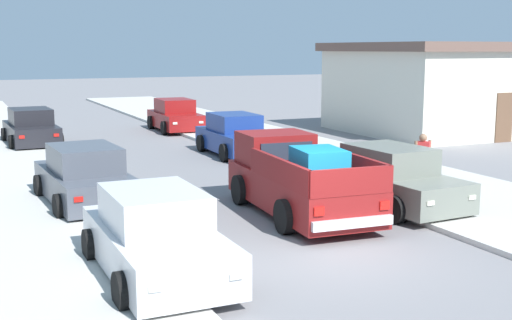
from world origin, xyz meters
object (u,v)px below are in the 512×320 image
(pickup_truck, at_px, (298,180))
(car_right_far, at_px, (156,237))
(pedestrian, at_px, (422,158))
(car_left_near, at_px, (31,128))
(car_left_mid, at_px, (85,178))
(car_left_far, at_px, (390,179))
(roadside_house, at_px, (442,87))
(car_right_mid, at_px, (175,116))
(car_right_near, at_px, (235,136))

(pickup_truck, relative_size, car_right_far, 1.25)
(pickup_truck, relative_size, pedestrian, 3.35)
(car_right_far, bearing_deg, pickup_truck, 34.60)
(car_left_near, bearing_deg, car_left_mid, -89.58)
(car_left_near, bearing_deg, car_left_far, -64.88)
(car_left_near, distance_m, roadside_house, 18.70)
(car_left_mid, bearing_deg, pickup_truck, -33.22)
(car_right_mid, relative_size, pedestrian, 2.71)
(car_right_mid, xyz_separation_m, car_right_far, (-6.68, -19.98, 0.00))
(car_left_mid, bearing_deg, car_left_far, -25.70)
(car_left_mid, relative_size, car_right_mid, 1.01)
(car_left_mid, relative_size, car_right_far, 1.02)
(car_right_far, distance_m, roadside_house, 23.24)
(car_left_near, bearing_deg, pickup_truck, -72.50)
(car_right_far, bearing_deg, roadside_house, 38.50)
(car_right_near, distance_m, car_right_far, 13.61)
(pickup_truck, bearing_deg, car_right_near, 76.82)
(car_left_far, bearing_deg, pedestrian, 33.58)
(pickup_truck, height_order, car_left_near, pickup_truck)
(pedestrian, bearing_deg, car_right_far, -155.66)
(car_right_far, bearing_deg, car_left_far, 21.22)
(car_left_near, bearing_deg, roadside_house, -9.66)
(car_right_near, bearing_deg, pickup_truck, -103.18)
(car_left_mid, xyz_separation_m, car_left_far, (6.92, -3.33, 0.00))
(car_left_far, bearing_deg, car_right_near, 91.94)
(car_left_near, distance_m, car_left_mid, 11.61)
(pedestrian, bearing_deg, pickup_truck, -167.56)
(car_left_near, height_order, car_right_far, same)
(car_left_mid, distance_m, pedestrian, 9.19)
(car_left_near, bearing_deg, pedestrian, -56.26)
(car_left_near, height_order, car_left_far, same)
(car_right_near, xyz_separation_m, roadside_house, (11.69, 2.46, 1.41))
(pickup_truck, distance_m, car_right_mid, 17.12)
(pickup_truck, height_order, pedestrian, pickup_truck)
(car_right_mid, height_order, pedestrian, pedestrian)
(pickup_truck, bearing_deg, roadside_house, 39.65)
(car_left_far, distance_m, roadside_house, 16.46)
(roadside_house, bearing_deg, car_right_far, -141.50)
(car_right_near, distance_m, car_left_mid, 8.93)
(car_left_near, xyz_separation_m, car_right_near, (6.69, -5.59, 0.00))
(pedestrian, bearing_deg, car_left_mid, 167.67)
(pickup_truck, distance_m, car_left_far, 2.45)
(car_right_mid, distance_m, car_left_far, 17.35)
(pickup_truck, relative_size, car_left_near, 1.24)
(car_right_near, bearing_deg, roadside_house, 11.90)
(car_left_near, bearing_deg, car_right_near, -39.91)
(pickup_truck, bearing_deg, car_left_far, -8.94)
(car_left_near, distance_m, car_right_far, 17.57)
(pickup_truck, bearing_deg, car_right_mid, 82.24)
(car_right_far, xyz_separation_m, roadside_house, (18.16, 14.44, 1.41))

